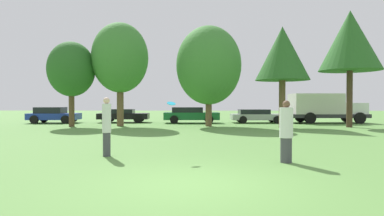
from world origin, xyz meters
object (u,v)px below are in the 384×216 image
(tree_1, at_px, (120,58))
(tree_0, at_px, (71,70))
(person_thrower, at_px, (107,126))
(parked_car_silver, at_px, (257,116))
(frisbee, at_px, (171,103))
(parked_car_black, at_px, (123,115))
(delivery_truck_white, at_px, (324,107))
(tree_2, at_px, (209,66))
(tree_3, at_px, (282,54))
(person_catcher, at_px, (286,132))
(parked_car_blue, at_px, (53,115))
(tree_4, at_px, (350,41))
(parked_car_green, at_px, (191,115))

(tree_1, bearing_deg, tree_0, -170.12)
(person_thrower, height_order, parked_car_silver, person_thrower)
(frisbee, relative_size, tree_1, 0.04)
(parked_car_black, height_order, delivery_truck_white, delivery_truck_white)
(parked_car_black, bearing_deg, parked_car_silver, -3.51)
(delivery_truck_white, bearing_deg, tree_0, -169.05)
(person_thrower, distance_m, tree_2, 14.04)
(tree_0, bearing_deg, tree_2, 3.29)
(tree_0, height_order, tree_3, tree_3)
(parked_car_silver, bearing_deg, frisbee, -110.29)
(person_catcher, bearing_deg, frisbee, -3.18)
(parked_car_blue, xyz_separation_m, parked_car_silver, (16.77, 0.69, -0.08))
(tree_4, height_order, parked_car_black, tree_4)
(person_catcher, height_order, tree_0, tree_0)
(tree_2, relative_size, tree_3, 1.04)
(frisbee, xyz_separation_m, tree_0, (-8.14, 12.78, 2.32))
(tree_0, xyz_separation_m, parked_car_silver, (13.70, 4.61, -3.40))
(parked_car_blue, distance_m, parked_car_green, 11.29)
(parked_car_blue, height_order, parked_car_black, parked_car_blue)
(frisbee, relative_size, delivery_truck_white, 0.04)
(tree_0, relative_size, parked_car_black, 1.39)
(frisbee, xyz_separation_m, tree_4, (11.08, 12.73, 4.21))
(parked_car_silver, distance_m, delivery_truck_white, 5.52)
(tree_2, xyz_separation_m, parked_car_green, (-1.40, 3.64, -3.62))
(tree_2, distance_m, parked_car_silver, 6.85)
(tree_2, bearing_deg, parked_car_blue, 165.13)
(person_catcher, height_order, tree_1, tree_1)
(parked_car_blue, bearing_deg, person_catcher, -52.80)
(frisbee, distance_m, tree_4, 17.39)
(tree_2, bearing_deg, person_thrower, -105.05)
(person_catcher, bearing_deg, tree_3, -93.22)
(person_thrower, height_order, tree_1, tree_1)
(person_thrower, xyz_separation_m, tree_2, (3.54, 13.17, 3.35))
(tree_0, distance_m, delivery_truck_white, 19.91)
(frisbee, relative_size, parked_car_blue, 0.07)
(tree_0, height_order, parked_car_black, tree_0)
(tree_0, bearing_deg, delivery_truck_white, 13.52)
(person_thrower, height_order, tree_3, tree_3)
(parked_car_blue, bearing_deg, delivery_truck_white, -0.80)
(person_thrower, xyz_separation_m, parked_car_green, (2.14, 16.81, -0.27))
(parked_car_green, relative_size, delivery_truck_white, 0.71)
(parked_car_black, distance_m, parked_car_green, 5.76)
(tree_2, bearing_deg, tree_1, 179.81)
(parked_car_black, bearing_deg, person_thrower, -80.91)
(person_thrower, relative_size, tree_2, 0.26)
(tree_2, bearing_deg, tree_4, -3.63)
(person_thrower, bearing_deg, tree_0, 125.67)
(parked_car_green, relative_size, parked_car_silver, 1.01)
(tree_4, xyz_separation_m, parked_car_green, (-11.01, 4.25, -5.19))
(person_thrower, bearing_deg, tree_3, 65.32)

